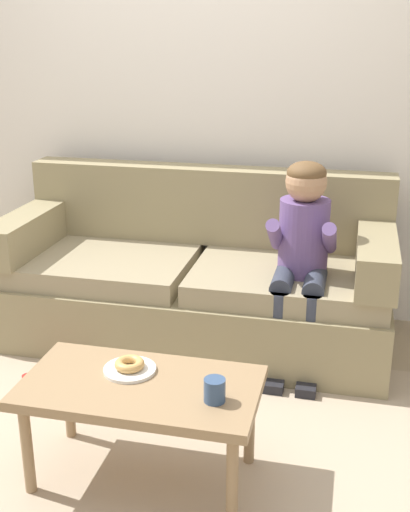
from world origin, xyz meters
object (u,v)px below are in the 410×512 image
(coffee_table, at_px, (141,395))
(toy_controller, at_px, (43,382))
(person_child, at_px, (302,247))
(mug, at_px, (215,390))
(donut, at_px, (130,364))
(couch, at_px, (196,282))

(coffee_table, height_order, toy_controller, coffee_table)
(person_child, xyz_separation_m, mug, (-0.20, -1.16, -0.19))
(person_child, bearing_deg, mug, -99.91)
(person_child, xyz_separation_m, donut, (-0.58, -1.02, -0.20))
(donut, bearing_deg, coffee_table, -48.33)
(couch, xyz_separation_m, mug, (0.41, -1.36, 0.14))
(coffee_table, relative_size, toy_controller, 4.07)
(couch, distance_m, toy_controller, 1.02)
(couch, distance_m, person_child, 0.72)
(donut, bearing_deg, person_child, 60.45)
(mug, xyz_separation_m, toy_controller, (-1.03, 0.62, -0.46))
(couch, relative_size, donut, 18.07)
(couch, distance_m, mug, 1.43)
(couch, xyz_separation_m, toy_controller, (-0.62, -0.74, -0.32))
(coffee_table, bearing_deg, mug, -10.92)
(person_child, height_order, donut, person_child)
(mug, height_order, toy_controller, mug)
(mug, distance_m, toy_controller, 1.29)
(toy_controller, bearing_deg, coffee_table, -24.45)
(donut, height_order, mug, mug)
(donut, xyz_separation_m, mug, (0.38, -0.14, 0.01))
(coffee_table, xyz_separation_m, person_child, (0.51, 1.10, 0.28))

